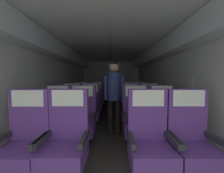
{
  "coord_description": "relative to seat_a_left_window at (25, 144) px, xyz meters",
  "views": [
    {
      "loc": [
        0.05,
        -0.1,
        1.23
      ],
      "look_at": [
        0.04,
        4.91,
        0.92
      ],
      "focal_mm": 22.27,
      "sensor_mm": 36.0,
      "label": 1
    }
  ],
  "objects": [
    {
      "name": "seat_a_right_window",
      "position": [
        1.47,
        0.02,
        0.0
      ],
      "size": [
        0.51,
        0.5,
        1.09
      ],
      "color": "#38383D",
      "rests_on": "ground"
    },
    {
      "name": "seat_a_right_aisle",
      "position": [
        1.97,
        0.01,
        0.0
      ],
      "size": [
        0.51,
        0.5,
        1.09
      ],
      "color": "#38383D",
      "rests_on": "ground"
    },
    {
      "name": "seat_d_right_window",
      "position": [
        1.49,
        2.8,
        0.0
      ],
      "size": [
        0.51,
        0.5,
        1.09
      ],
      "color": "#38383D",
      "rests_on": "ground"
    },
    {
      "name": "flight_attendant",
      "position": [
        1.07,
        1.39,
        0.52
      ],
      "size": [
        0.43,
        0.28,
        1.6
      ],
      "rotation": [
        0.0,
        0.0,
        3.26
      ],
      "color": "black",
      "rests_on": "ground"
    },
    {
      "name": "seat_b_right_window",
      "position": [
        1.48,
        0.94,
        0.0
      ],
      "size": [
        0.51,
        0.5,
        1.09
      ],
      "color": "#38383D",
      "rests_on": "ground"
    },
    {
      "name": "seat_c_left_window",
      "position": [
        -0.01,
        1.88,
        0.0
      ],
      "size": [
        0.51,
        0.5,
        1.09
      ],
      "color": "#38383D",
      "rests_on": "ground"
    },
    {
      "name": "fuselage_shell",
      "position": [
        0.98,
        2.63,
        1.13
      ],
      "size": [
        3.27,
        7.75,
        2.21
      ],
      "color": "silver",
      "rests_on": "ground"
    },
    {
      "name": "seat_e_right_aisle",
      "position": [
        1.95,
        3.76,
        0.0
      ],
      "size": [
        0.51,
        0.5,
        1.09
      ],
      "color": "#38383D",
      "rests_on": "ground"
    },
    {
      "name": "seat_b_left_window",
      "position": [
        -0.0,
        0.94,
        0.0
      ],
      "size": [
        0.51,
        0.5,
        1.09
      ],
      "color": "#38383D",
      "rests_on": "ground"
    },
    {
      "name": "seat_b_right_aisle",
      "position": [
        1.97,
        0.94,
        0.0
      ],
      "size": [
        0.51,
        0.5,
        1.09
      ],
      "color": "#38383D",
      "rests_on": "ground"
    },
    {
      "name": "seat_d_left_aisle",
      "position": [
        0.48,
        2.83,
        0.0
      ],
      "size": [
        0.51,
        0.5,
        1.09
      ],
      "color": "#38383D",
      "rests_on": "ground"
    },
    {
      "name": "seat_d_right_aisle",
      "position": [
        1.97,
        2.81,
        0.0
      ],
      "size": [
        0.51,
        0.5,
        1.09
      ],
      "color": "#38383D",
      "rests_on": "ground"
    },
    {
      "name": "seat_e_right_window",
      "position": [
        1.48,
        3.76,
        0.0
      ],
      "size": [
        0.51,
        0.5,
        1.09
      ],
      "color": "#38383D",
      "rests_on": "ground"
    },
    {
      "name": "seat_b_left_aisle",
      "position": [
        0.47,
        0.94,
        0.0
      ],
      "size": [
        0.51,
        0.5,
        1.09
      ],
      "color": "#38383D",
      "rests_on": "ground"
    },
    {
      "name": "seat_e_left_window",
      "position": [
        -0.01,
        3.74,
        0.0
      ],
      "size": [
        0.51,
        0.5,
        1.09
      ],
      "color": "#38383D",
      "rests_on": "ground"
    },
    {
      "name": "seat_a_left_window",
      "position": [
        0.0,
        0.0,
        0.0
      ],
      "size": [
        0.51,
        0.5,
        1.09
      ],
      "color": "#38383D",
      "rests_on": "ground"
    },
    {
      "name": "seat_c_right_aisle",
      "position": [
        1.97,
        1.87,
        0.0
      ],
      "size": [
        0.51,
        0.5,
        1.09
      ],
      "color": "#38383D",
      "rests_on": "ground"
    },
    {
      "name": "seat_a_left_aisle",
      "position": [
        0.48,
        0.02,
        0.0
      ],
      "size": [
        0.51,
        0.5,
        1.09
      ],
      "color": "#38383D",
      "rests_on": "ground"
    },
    {
      "name": "seat_c_right_window",
      "position": [
        1.48,
        1.89,
        0.0
      ],
      "size": [
        0.51,
        0.5,
        1.09
      ],
      "color": "#38383D",
      "rests_on": "ground"
    },
    {
      "name": "seat_e_left_aisle",
      "position": [
        0.46,
        3.74,
        0.0
      ],
      "size": [
        0.51,
        0.5,
        1.09
      ],
      "color": "#38383D",
      "rests_on": "ground"
    },
    {
      "name": "seat_d_left_window",
      "position": [
        -0.01,
        2.8,
        0.0
      ],
      "size": [
        0.51,
        0.5,
        1.09
      ],
      "color": "#38383D",
      "rests_on": "ground"
    },
    {
      "name": "seat_c_left_aisle",
      "position": [
        0.47,
        1.89,
        0.0
      ],
      "size": [
        0.51,
        0.5,
        1.09
      ],
      "color": "#38383D",
      "rests_on": "ground"
    },
    {
      "name": "ground",
      "position": [
        0.98,
        2.37,
        -0.47
      ],
      "size": [
        3.39,
        8.1,
        0.02
      ],
      "primitive_type": "cube",
      "color": "#3D3833"
    }
  ]
}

